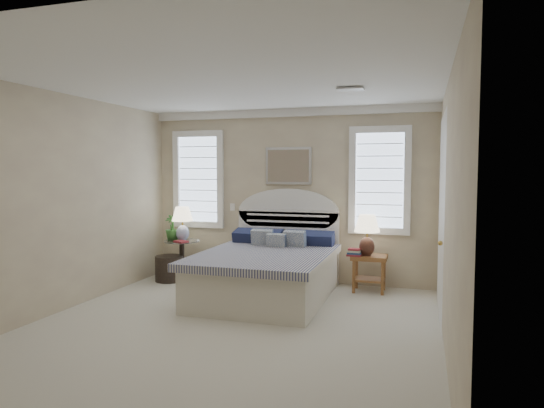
{
  "coord_description": "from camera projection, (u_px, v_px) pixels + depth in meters",
  "views": [
    {
      "loc": [
        2.02,
        -4.85,
        1.75
      ],
      "look_at": [
        0.19,
        1.0,
        1.32
      ],
      "focal_mm": 32.0,
      "sensor_mm": 36.0,
      "label": 1
    }
  ],
  "objects": [
    {
      "name": "wall_right",
      "position": [
        448.0,
        213.0,
        4.57
      ],
      "size": [
        0.02,
        5.0,
        2.7
      ],
      "primitive_type": "cube",
      "color": "tan",
      "rests_on": "floor"
    },
    {
      "name": "closet_door",
      "position": [
        441.0,
        217.0,
        5.73
      ],
      "size": [
        0.02,
        1.8,
        2.4
      ],
      "primitive_type": "cube",
      "color": "white",
      "rests_on": "floor"
    },
    {
      "name": "lamp_left",
      "position": [
        182.0,
        220.0,
        7.69
      ],
      "size": [
        0.43,
        0.43,
        0.55
      ],
      "rotation": [
        0.0,
        0.0,
        0.34
      ],
      "color": "silver",
      "rests_on": "side_table_left"
    },
    {
      "name": "wall_back",
      "position": [
        289.0,
        196.0,
        7.62
      ],
      "size": [
        4.5,
        0.02,
        2.7
      ],
      "primitive_type": "cube",
      "color": "tan",
      "rests_on": "floor"
    },
    {
      "name": "books_right",
      "position": [
        354.0,
        253.0,
        6.89
      ],
      "size": [
        0.21,
        0.16,
        0.11
      ],
      "rotation": [
        0.0,
        0.0,
        -0.08
      ],
      "color": "maroon",
      "rests_on": "nightstand_right"
    },
    {
      "name": "floor_pot",
      "position": [
        169.0,
        268.0,
        7.66
      ],
      "size": [
        0.44,
        0.44,
        0.4
      ],
      "primitive_type": "cylinder",
      "rotation": [
        0.0,
        0.0,
        -0.01
      ],
      "color": "black",
      "rests_on": "floor"
    },
    {
      "name": "painting",
      "position": [
        288.0,
        166.0,
        7.55
      ],
      "size": [
        0.74,
        0.04,
        0.58
      ],
      "primitive_type": "cube",
      "color": "silver",
      "rests_on": "wall_back"
    },
    {
      "name": "bed",
      "position": [
        269.0,
        269.0,
        6.7
      ],
      "size": [
        1.72,
        2.28,
        1.47
      ],
      "color": "beige",
      "rests_on": "floor"
    },
    {
      "name": "hvac_vent",
      "position": [
        351.0,
        89.0,
        5.56
      ],
      "size": [
        0.3,
        0.2,
        0.02
      ],
      "primitive_type": "cube",
      "color": "#B2B2B2",
      "rests_on": "ceiling"
    },
    {
      "name": "books_left",
      "position": [
        181.0,
        242.0,
        7.52
      ],
      "size": [
        0.25,
        0.22,
        0.03
      ],
      "rotation": [
        0.0,
        0.0,
        -0.43
      ],
      "color": "maroon",
      "rests_on": "side_table_left"
    },
    {
      "name": "lamp_right",
      "position": [
        367.0,
        231.0,
        6.9
      ],
      "size": [
        0.42,
        0.42,
        0.6
      ],
      "rotation": [
        0.0,
        0.0,
        0.15
      ],
      "color": "black",
      "rests_on": "nightstand_right"
    },
    {
      "name": "window_right",
      "position": [
        380.0,
        180.0,
        7.17
      ],
      "size": [
        0.9,
        0.06,
        1.6
      ],
      "primitive_type": "cube",
      "color": "#AFC3DE",
      "rests_on": "wall_back"
    },
    {
      "name": "wall_left",
      "position": [
        57.0,
        203.0,
        5.91
      ],
      "size": [
        0.02,
        5.0,
        2.7
      ],
      "primitive_type": "cube",
      "color": "tan",
      "rests_on": "floor"
    },
    {
      "name": "ceiling",
      "position": [
        227.0,
        81.0,
        5.15
      ],
      "size": [
        4.5,
        5.0,
        0.01
      ],
      "primitive_type": "cube",
      "color": "white",
      "rests_on": "wall_back"
    },
    {
      "name": "crown_molding",
      "position": [
        288.0,
        113.0,
        7.5
      ],
      "size": [
        4.5,
        0.08,
        0.12
      ],
      "primitive_type": "cube",
      "color": "white",
      "rests_on": "wall_back"
    },
    {
      "name": "nightstand_right",
      "position": [
        369.0,
        265.0,
        6.97
      ],
      "size": [
        0.5,
        0.4,
        0.53
      ],
      "color": "brown",
      "rests_on": "floor"
    },
    {
      "name": "window_left",
      "position": [
        199.0,
        179.0,
        8.05
      ],
      "size": [
        0.9,
        0.06,
        1.6
      ],
      "primitive_type": "cube",
      "color": "#AFC3DE",
      "rests_on": "wall_back"
    },
    {
      "name": "switch_plate",
      "position": [
        232.0,
        207.0,
        7.91
      ],
      "size": [
        0.08,
        0.01,
        0.12
      ],
      "primitive_type": "cube",
      "color": "white",
      "rests_on": "wall_back"
    },
    {
      "name": "potted_plant",
      "position": [
        172.0,
        227.0,
        7.76
      ],
      "size": [
        0.28,
        0.28,
        0.41
      ],
      "primitive_type": "imported",
      "rotation": [
        0.0,
        0.0,
        0.23
      ],
      "color": "#3E712D",
      "rests_on": "side_table_left"
    },
    {
      "name": "floor",
      "position": [
        228.0,
        329.0,
        5.34
      ],
      "size": [
        4.5,
        5.0,
        0.01
      ],
      "primitive_type": "cube",
      "color": "beige",
      "rests_on": "ground"
    },
    {
      "name": "side_table_left",
      "position": [
        182.0,
        256.0,
        7.75
      ],
      "size": [
        0.56,
        0.56,
        0.63
      ],
      "color": "black",
      "rests_on": "floor"
    }
  ]
}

